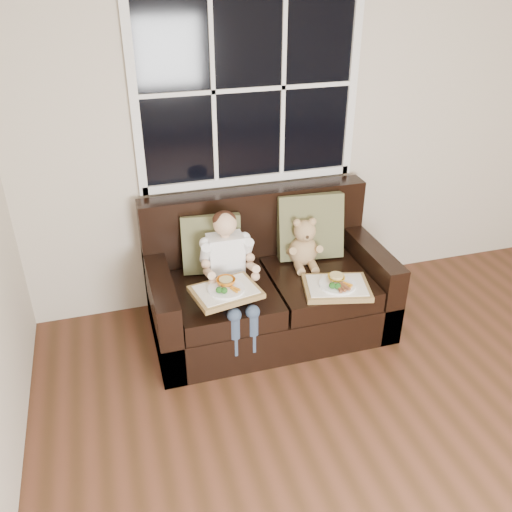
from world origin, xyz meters
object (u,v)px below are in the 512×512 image
object	(u,v)px
child	(229,264)
tray_right	(337,286)
teddy_bear	(304,245)
tray_left	(226,290)
loveseat	(267,288)

from	to	relation	value
child	tray_right	size ratio (longest dim) A/B	1.58
tray_right	teddy_bear	bearing A→B (deg)	115.53
tray_left	child	bearing A→B (deg)	59.67
tray_left	tray_right	size ratio (longest dim) A/B	0.92
teddy_bear	tray_left	distance (m)	0.78
teddy_bear	tray_right	bearing A→B (deg)	-70.28
loveseat	teddy_bear	size ratio (longest dim) A/B	4.46
loveseat	tray_right	size ratio (longest dim) A/B	3.34
tray_right	loveseat	bearing A→B (deg)	149.78
child	tray_left	size ratio (longest dim) A/B	1.71
tray_left	loveseat	bearing A→B (deg)	30.63
loveseat	tray_left	xyz separation A→B (m)	(-0.39, -0.34, 0.27)
child	tray_left	xyz separation A→B (m)	(-0.08, -0.23, -0.05)
teddy_bear	tray_right	world-z (taller)	teddy_bear
tray_right	child	bearing A→B (deg)	173.48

